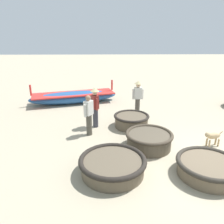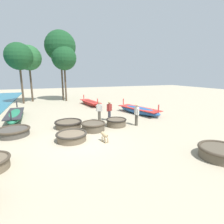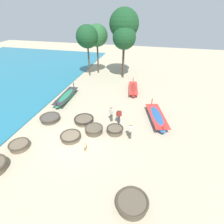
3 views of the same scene
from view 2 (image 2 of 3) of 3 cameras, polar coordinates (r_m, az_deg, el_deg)
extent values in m
plane|color=tan|center=(10.02, -9.91, -9.36)|extent=(80.00, 80.00, 0.00)
cylinder|color=#4C473F|center=(12.21, -29.50, -5.84)|extent=(1.78, 1.78, 0.40)
torus|color=#42382B|center=(12.16, -29.60, -4.94)|extent=(1.92, 1.92, 0.14)
cylinder|color=brown|center=(11.67, -6.13, -4.83)|extent=(1.49, 1.49, 0.49)
torus|color=#42382B|center=(11.60, -6.15, -3.67)|extent=(1.61, 1.61, 0.12)
cylinder|color=brown|center=(12.62, -14.04, -4.02)|extent=(1.74, 1.74, 0.41)
torus|color=#28231E|center=(12.56, -14.08, -3.13)|extent=(1.88, 1.88, 0.14)
cylinder|color=brown|center=(10.15, -13.05, -8.00)|extent=(1.61, 1.61, 0.40)
torus|color=#332D26|center=(10.08, -13.10, -6.93)|extent=(1.74, 1.74, 0.13)
cylinder|color=brown|center=(9.30, 31.85, -11.36)|extent=(1.75, 1.75, 0.45)
torus|color=#42382B|center=(9.22, 32.00, -10.08)|extent=(1.89, 1.89, 0.14)
cylinder|color=brown|center=(12.60, 1.40, -3.51)|extent=(1.36, 1.36, 0.47)
torus|color=#28231E|center=(12.54, 1.40, -2.47)|extent=(1.47, 1.47, 0.11)
ellipsoid|color=#285693|center=(16.63, 8.76, 0.54)|extent=(2.53, 5.06, 0.65)
cube|color=red|center=(16.59, 8.78, 1.24)|extent=(2.47, 4.70, 0.06)
cylinder|color=red|center=(18.15, 3.72, 3.45)|extent=(0.10, 0.10, 0.58)
cylinder|color=red|center=(15.07, 14.96, 1.24)|extent=(0.10, 0.10, 0.58)
ellipsoid|color=maroon|center=(21.10, -7.14, 2.97)|extent=(1.69, 4.65, 0.58)
cube|color=red|center=(21.07, -7.15, 3.47)|extent=(1.67, 4.30, 0.06)
cylinder|color=red|center=(22.95, -9.22, 4.92)|extent=(0.10, 0.10, 0.53)
cylinder|color=red|center=(19.13, -4.73, 3.60)|extent=(0.10, 0.10, 0.53)
ellipsoid|color=#237551|center=(16.55, -29.11, -0.99)|extent=(1.36, 5.39, 0.63)
cube|color=#2D2D33|center=(16.51, -29.18, -0.31)|extent=(1.39, 4.96, 0.06)
cylinder|color=#2D2D33|center=(18.86, -28.66, 2.20)|extent=(0.10, 0.10, 0.56)
cylinder|color=#2D2D33|center=(14.04, -30.17, -0.94)|extent=(0.10, 0.10, 0.56)
cylinder|color=#383842|center=(13.92, -0.86, -1.25)|extent=(0.22, 0.22, 0.82)
cube|color=maroon|center=(13.77, -0.87, 1.50)|extent=(0.40, 0.33, 0.54)
sphere|color=#DBB28E|center=(13.71, -0.87, 3.06)|extent=(0.20, 0.20, 0.20)
cylinder|color=maroon|center=(13.64, -1.55, 1.17)|extent=(0.09, 0.09, 0.48)
cylinder|color=maroon|center=(13.93, -0.20, 1.41)|extent=(0.09, 0.09, 0.48)
cone|color=#D1BC84|center=(13.69, -0.88, 3.60)|extent=(0.36, 0.36, 0.14)
cylinder|color=#4C473D|center=(13.86, -4.15, -1.34)|extent=(0.22, 0.22, 0.82)
cube|color=silver|center=(13.72, -4.19, 1.42)|extent=(0.40, 0.36, 0.54)
sphere|color=#A37556|center=(13.65, -4.21, 2.99)|extent=(0.20, 0.20, 0.20)
cylinder|color=silver|center=(13.78, -5.08, 1.25)|extent=(0.09, 0.09, 0.48)
cylinder|color=silver|center=(13.68, -3.29, 1.19)|extent=(0.09, 0.09, 0.48)
cylinder|color=#4C473D|center=(12.78, 7.97, -2.60)|extent=(0.22, 0.22, 0.82)
cube|color=silver|center=(12.62, 8.06, 0.38)|extent=(0.22, 0.34, 0.54)
sphere|color=#DBB28E|center=(12.55, 8.11, 2.08)|extent=(0.20, 0.20, 0.20)
cylinder|color=silver|center=(12.82, 7.58, 0.35)|extent=(0.09, 0.09, 0.48)
cylinder|color=silver|center=(12.45, 8.55, -0.04)|extent=(0.09, 0.09, 0.48)
cone|color=#D1BC84|center=(12.53, 8.13, 2.67)|extent=(0.36, 0.36, 0.14)
ellipsoid|color=tan|center=(9.61, -2.35, -7.64)|extent=(0.31, 0.55, 0.22)
sphere|color=tan|center=(9.79, -3.13, -6.87)|extent=(0.18, 0.18, 0.18)
cylinder|color=tan|center=(9.39, -1.53, -7.72)|extent=(0.09, 0.21, 0.16)
cylinder|color=tan|center=(9.81, -3.26, -8.79)|extent=(0.06, 0.06, 0.28)
cylinder|color=tan|center=(9.88, -2.56, -8.63)|extent=(0.06, 0.06, 0.28)
cylinder|color=tan|center=(9.52, -2.10, -9.45)|extent=(0.06, 0.06, 0.28)
cylinder|color=tan|center=(9.59, -1.38, -9.27)|extent=(0.06, 0.06, 0.28)
cylinder|color=#4C3D2D|center=(26.13, -24.88, 8.17)|extent=(0.24, 0.24, 4.62)
sphere|color=#286033|center=(26.17, -25.58, 15.68)|extent=(3.23, 3.23, 3.23)
cylinder|color=#4C3D2D|center=(25.06, -14.95, 8.78)|extent=(0.24, 0.24, 4.65)
sphere|color=#194723|center=(25.12, -15.40, 16.68)|extent=(3.25, 3.25, 3.25)
cylinder|color=#4C3D2D|center=(24.72, -27.35, 7.78)|extent=(0.24, 0.24, 4.63)
sphere|color=#194723|center=(24.78, -28.16, 15.74)|extent=(3.24, 3.24, 3.24)
cylinder|color=#4C3D2D|center=(26.10, -15.94, 10.27)|extent=(0.24, 0.24, 5.94)
sphere|color=#194723|center=(26.36, -16.53, 19.92)|extent=(4.16, 4.16, 4.16)
camera|label=1|loc=(12.76, -39.10, 9.43)|focal=35.00mm
camera|label=3|loc=(9.58, 85.17, 41.80)|focal=28.00mm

